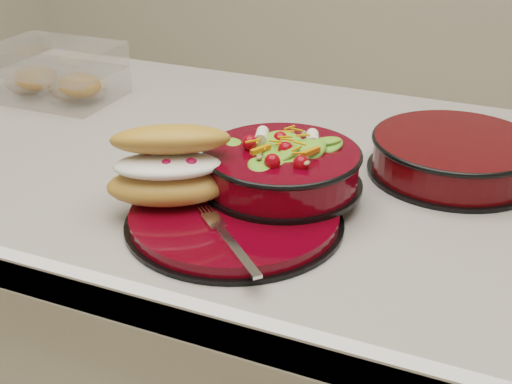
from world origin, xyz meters
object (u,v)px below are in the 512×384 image
at_px(salad_bowl, 282,163).
at_px(fork, 229,241).
at_px(extra_bowl, 455,154).
at_px(croissant, 170,166).
at_px(pastry_box, 56,73).
at_px(dinner_plate, 235,218).

bearing_deg(salad_bowl, fork, -90.14).
xyz_separation_m(salad_bowl, extra_bowl, (0.19, 0.17, -0.02)).
relative_size(salad_bowl, croissant, 1.20).
bearing_deg(croissant, fork, -58.84).
bearing_deg(extra_bowl, fork, -120.31).
bearing_deg(croissant, extra_bowl, 12.81).
bearing_deg(croissant, salad_bowl, 10.19).
distance_m(croissant, extra_bowl, 0.40).
distance_m(croissant, pastry_box, 0.51).
bearing_deg(extra_bowl, pastry_box, 176.51).
xyz_separation_m(salad_bowl, fork, (-0.00, -0.16, -0.03)).
relative_size(dinner_plate, extra_bowl, 1.12).
xyz_separation_m(salad_bowl, croissant, (-0.11, -0.09, 0.01)).
relative_size(croissant, fork, 1.46).
distance_m(salad_bowl, pastry_box, 0.56).
bearing_deg(croissant, dinner_plate, -26.61).
distance_m(fork, extra_bowl, 0.38).
bearing_deg(fork, croissant, 101.75).
bearing_deg(fork, salad_bowl, 42.80).
xyz_separation_m(dinner_plate, fork, (0.03, -0.07, 0.01)).
relative_size(dinner_plate, fork, 2.25).
bearing_deg(pastry_box, croissant, -37.41).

